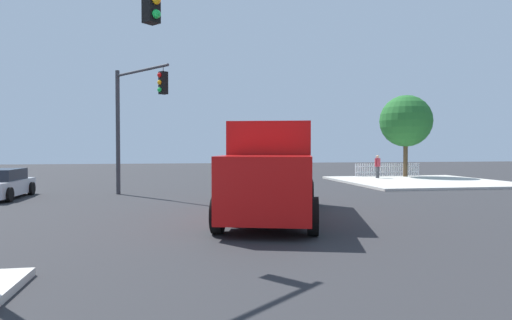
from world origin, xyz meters
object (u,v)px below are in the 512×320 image
traffic_light_primary (132,112)px  pedestrian_near_corner (378,165)px  shade_tree_near (406,121)px  delivery_truck (273,169)px  traffic_light_secondary (41,35)px

traffic_light_primary → pedestrian_near_corner: bearing=-153.8°
traffic_light_primary → shade_tree_near: size_ratio=1.00×
delivery_truck → pedestrian_near_corner: delivery_truck is taller
delivery_truck → shade_tree_near: size_ratio=1.36×
traffic_light_primary → pedestrian_near_corner: size_ratio=3.74×
pedestrian_near_corner → traffic_light_primary: bearing=26.2°
delivery_truck → traffic_light_primary: size_ratio=1.35×
traffic_light_primary → pedestrian_near_corner: traffic_light_primary is taller
pedestrian_near_corner → traffic_light_secondary: bearing=51.8°
traffic_light_primary → traffic_light_secondary: traffic_light_secondary is taller
traffic_light_secondary → shade_tree_near: (-18.90, -21.66, -0.08)m
delivery_truck → traffic_light_primary: 9.00m
shade_tree_near → traffic_light_secondary: bearing=48.9°
pedestrian_near_corner → shade_tree_near: (-2.70, -1.09, 3.16)m
traffic_light_primary → traffic_light_secondary: bearing=88.4°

